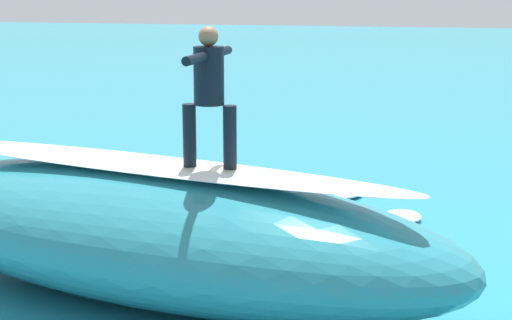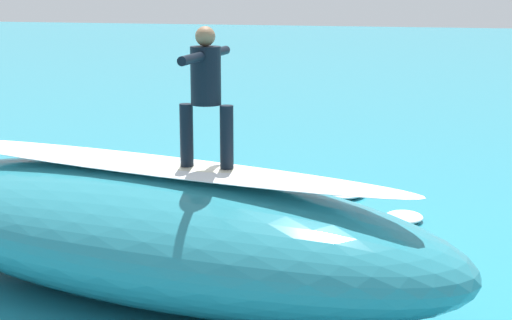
# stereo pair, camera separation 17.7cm
# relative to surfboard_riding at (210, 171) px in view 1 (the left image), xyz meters

# --- Properties ---
(ground_plane) EXTENTS (120.00, 120.00, 0.00)m
(ground_plane) POSITION_rel_surfboard_riding_xyz_m (1.17, -2.68, -1.63)
(ground_plane) COLOR teal
(wave_crest) EXTENTS (8.48, 4.55, 1.58)m
(wave_crest) POSITION_rel_surfboard_riding_xyz_m (0.83, -0.20, -0.84)
(wave_crest) COLOR teal
(wave_crest) RESTS_ON ground_plane
(wave_foam_lip) EXTENTS (6.88, 2.54, 0.08)m
(wave_foam_lip) POSITION_rel_surfboard_riding_xyz_m (0.83, -0.20, -0.01)
(wave_foam_lip) COLOR white
(wave_foam_lip) RESTS_ON wave_crest
(surfboard_riding) EXTENTS (1.81, 0.53, 0.09)m
(surfboard_riding) POSITION_rel_surfboard_riding_xyz_m (0.00, 0.00, 0.00)
(surfboard_riding) COLOR #EAE5C6
(surfboard_riding) RESTS_ON wave_crest
(surfer_riding) EXTENTS (0.63, 1.51, 1.60)m
(surfer_riding) POSITION_rel_surfboard_riding_xyz_m (0.00, 0.00, 0.97)
(surfer_riding) COLOR black
(surfer_riding) RESTS_ON surfboard_riding
(surfboard_paddling) EXTENTS (0.98, 2.21, 0.08)m
(surfboard_paddling) POSITION_rel_surfboard_riding_xyz_m (0.06, -4.76, -1.58)
(surfboard_paddling) COLOR #33B2D1
(surfboard_paddling) RESTS_ON ground_plane
(surfer_paddling) EXTENTS (0.66, 1.83, 0.33)m
(surfer_paddling) POSITION_rel_surfboard_riding_xyz_m (0.03, -4.90, -1.40)
(surfer_paddling) COLOR black
(surfer_paddling) RESTS_ON surfboard_paddling
(foam_patch_mid) EXTENTS (0.69, 1.00, 0.13)m
(foam_patch_mid) POSITION_rel_surfboard_riding_xyz_m (-0.86, -5.56, -1.56)
(foam_patch_mid) COLOR white
(foam_patch_mid) RESTS_ON ground_plane
(foam_patch_far) EXTENTS (0.64, 0.73, 0.14)m
(foam_patch_far) POSITION_rel_surfboard_riding_xyz_m (-1.95, -4.15, -1.56)
(foam_patch_far) COLOR white
(foam_patch_far) RESTS_ON ground_plane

